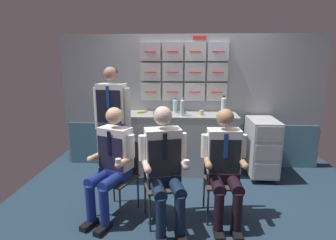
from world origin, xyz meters
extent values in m
cube|color=#223649|center=(0.00, 0.00, -0.02)|extent=(4.80, 4.80, 0.04)
cube|color=#959CA4|center=(0.00, 1.38, 1.07)|extent=(4.20, 0.06, 2.15)
cube|color=teal|center=(0.00, 1.34, 0.36)|extent=(4.12, 0.01, 0.72)
cube|color=#B2BFB9|center=(-0.65, 1.32, 1.26)|extent=(0.32, 0.06, 0.28)
cylinder|color=red|center=(-0.65, 1.28, 1.26)|extent=(0.18, 0.01, 0.01)
cube|color=silver|center=(-0.30, 1.32, 1.26)|extent=(0.32, 0.06, 0.28)
cylinder|color=red|center=(-0.30, 1.28, 1.26)|extent=(0.18, 0.01, 0.01)
cube|color=silver|center=(0.05, 1.32, 1.26)|extent=(0.32, 0.06, 0.28)
cylinder|color=red|center=(0.05, 1.28, 1.26)|extent=(0.18, 0.01, 0.01)
cube|color=#B9BFBC|center=(0.40, 1.32, 1.26)|extent=(0.32, 0.06, 0.28)
cylinder|color=red|center=(0.40, 1.28, 1.26)|extent=(0.18, 0.01, 0.01)
cube|color=#B8B5B5|center=(-0.65, 1.32, 1.57)|extent=(0.32, 0.06, 0.28)
cylinder|color=red|center=(-0.65, 1.28, 1.57)|extent=(0.18, 0.01, 0.01)
cube|color=#B1B8B9|center=(-0.30, 1.32, 1.57)|extent=(0.32, 0.06, 0.28)
cylinder|color=red|center=(-0.30, 1.28, 1.57)|extent=(0.18, 0.01, 0.01)
cube|color=#B7BCBF|center=(0.05, 1.32, 1.57)|extent=(0.32, 0.06, 0.28)
cylinder|color=red|center=(0.05, 1.28, 1.57)|extent=(0.18, 0.01, 0.01)
cube|color=#B7B8B6|center=(0.40, 1.32, 1.57)|extent=(0.32, 0.06, 0.28)
cylinder|color=red|center=(0.40, 1.28, 1.57)|extent=(0.18, 0.01, 0.01)
cube|color=#AFACB1|center=(-0.65, 1.32, 1.88)|extent=(0.32, 0.06, 0.28)
cylinder|color=red|center=(-0.65, 1.28, 1.88)|extent=(0.18, 0.01, 0.01)
cube|color=#BBB2B8|center=(-0.30, 1.32, 1.88)|extent=(0.32, 0.06, 0.28)
cylinder|color=red|center=(-0.30, 1.28, 1.88)|extent=(0.18, 0.01, 0.01)
cube|color=silver|center=(0.05, 1.32, 1.88)|extent=(0.32, 0.06, 0.28)
cylinder|color=red|center=(0.05, 1.28, 1.88)|extent=(0.18, 0.01, 0.01)
cube|color=silver|center=(0.40, 1.32, 1.88)|extent=(0.32, 0.06, 0.28)
cylinder|color=red|center=(0.40, 1.28, 1.88)|extent=(0.18, 0.01, 0.01)
cube|color=red|center=(0.11, 1.33, 2.09)|extent=(0.20, 0.02, 0.05)
cube|color=#ABAFAC|center=(-0.23, 1.09, 0.46)|extent=(1.82, 0.52, 0.91)
cube|color=#9BA09D|center=(-0.23, 1.09, 0.93)|extent=(1.86, 0.53, 0.03)
sphere|color=black|center=(0.91, 0.71, 0.04)|extent=(0.07, 0.07, 0.07)
sphere|color=black|center=(1.22, 0.71, 0.04)|extent=(0.07, 0.07, 0.07)
sphere|color=black|center=(0.91, 1.26, 0.04)|extent=(0.07, 0.07, 0.07)
sphere|color=black|center=(1.22, 1.26, 0.04)|extent=(0.07, 0.07, 0.07)
cube|color=beige|center=(1.07, 0.98, 0.48)|extent=(0.40, 0.64, 0.82)
cube|color=#AAABAA|center=(1.07, 0.66, 0.21)|extent=(0.35, 0.01, 0.22)
cube|color=#AAABAA|center=(1.07, 0.66, 0.48)|extent=(0.35, 0.01, 0.22)
cube|color=#AAABAA|center=(1.07, 0.66, 0.76)|extent=(0.35, 0.01, 0.22)
cylinder|color=#28282D|center=(1.07, 0.68, 0.87)|extent=(0.32, 0.02, 0.02)
cylinder|color=#2D2D33|center=(-1.13, -0.24, 0.21)|extent=(0.02, 0.02, 0.41)
cylinder|color=#2D2D33|center=(-0.80, -0.38, 0.21)|extent=(0.02, 0.02, 0.41)
cylinder|color=#2D2D33|center=(-0.99, 0.09, 0.21)|extent=(0.02, 0.02, 0.41)
cylinder|color=#2D2D33|center=(-0.66, -0.05, 0.21)|extent=(0.02, 0.02, 0.41)
cube|color=#3C342B|center=(-0.89, -0.15, 0.43)|extent=(0.52, 0.52, 0.02)
cube|color=#3C342B|center=(-0.82, 0.03, 0.64)|extent=(0.35, 0.17, 0.40)
cylinder|color=#2D2D33|center=(-0.99, 0.09, 0.64)|extent=(0.02, 0.02, 0.40)
cylinder|color=#2D2D33|center=(-0.66, -0.05, 0.64)|extent=(0.02, 0.02, 0.40)
cube|color=black|center=(-1.13, -0.46, 0.03)|extent=(0.17, 0.24, 0.06)
cube|color=black|center=(-0.96, -0.53, 0.03)|extent=(0.17, 0.24, 0.06)
cylinder|color=navy|center=(-1.11, -0.42, 0.26)|extent=(0.10, 0.10, 0.41)
cylinder|color=navy|center=(-0.94, -0.49, 0.26)|extent=(0.10, 0.10, 0.41)
cylinder|color=navy|center=(-1.04, -0.27, 0.49)|extent=(0.27, 0.40, 0.13)
cylinder|color=navy|center=(-0.87, -0.34, 0.49)|extent=(0.27, 0.40, 0.13)
cube|color=navy|center=(-0.89, -0.15, 0.50)|extent=(0.39, 0.31, 0.12)
cube|color=white|center=(-0.89, -0.13, 0.79)|extent=(0.40, 0.32, 0.47)
cube|color=#201F3A|center=(-0.93, -0.22, 0.75)|extent=(0.31, 0.14, 0.38)
cube|color=black|center=(-0.93, -0.23, 0.88)|extent=(0.04, 0.02, 0.27)
cylinder|color=white|center=(-1.08, -0.05, 0.84)|extent=(0.08, 0.08, 0.26)
cylinder|color=#E2B08C|center=(-1.10, -0.15, 0.70)|extent=(0.15, 0.24, 0.07)
sphere|color=#E2B08C|center=(-1.14, -0.25, 0.70)|extent=(0.08, 0.08, 0.08)
cylinder|color=white|center=(-0.69, -0.21, 0.84)|extent=(0.08, 0.08, 0.26)
cylinder|color=#E2B08C|center=(-0.75, -0.30, 0.70)|extent=(0.15, 0.24, 0.07)
sphere|color=#E2B08C|center=(-0.80, -0.40, 0.70)|extent=(0.08, 0.08, 0.08)
cylinder|color=silver|center=(-0.80, -0.40, 0.74)|extent=(0.06, 0.06, 0.06)
sphere|color=#E2B08C|center=(-0.89, -0.13, 1.16)|extent=(0.19, 0.19, 0.19)
ellipsoid|color=tan|center=(-0.88, -0.11, 1.18)|extent=(0.23, 0.23, 0.13)
cylinder|color=#2D2D33|center=(-0.46, -0.50, 0.21)|extent=(0.02, 0.02, 0.41)
cylinder|color=#2D2D33|center=(-0.11, -0.40, 0.21)|extent=(0.02, 0.02, 0.41)
cylinder|color=#2D2D33|center=(-0.56, -0.15, 0.21)|extent=(0.02, 0.02, 0.41)
cylinder|color=#2D2D33|center=(-0.21, -0.05, 0.21)|extent=(0.02, 0.02, 0.41)
cube|color=#3C342B|center=(-0.33, -0.28, 0.43)|extent=(0.49, 0.49, 0.02)
cube|color=#3C342B|center=(-0.39, -0.09, 0.64)|extent=(0.36, 0.13, 0.40)
cylinder|color=#2D2D33|center=(-0.56, -0.15, 0.64)|extent=(0.02, 0.02, 0.40)
cylinder|color=#2D2D33|center=(-0.21, -0.05, 0.64)|extent=(0.02, 0.02, 0.40)
cube|color=black|center=(-0.13, -0.63, 0.03)|extent=(0.15, 0.24, 0.06)
cylinder|color=#111F38|center=(-0.33, -0.65, 0.26)|extent=(0.10, 0.10, 0.41)
cylinder|color=#111F38|center=(-0.14, -0.59, 0.26)|extent=(0.10, 0.10, 0.41)
cylinder|color=#111F38|center=(-0.38, -0.47, 0.49)|extent=(0.23, 0.42, 0.13)
cylinder|color=#111F38|center=(-0.19, -0.42, 0.49)|extent=(0.23, 0.42, 0.13)
cube|color=#111F38|center=(-0.33, -0.28, 0.50)|extent=(0.40, 0.29, 0.12)
cube|color=white|center=(-0.34, -0.26, 0.81)|extent=(0.42, 0.30, 0.50)
cube|color=black|center=(-0.31, -0.36, 0.77)|extent=(0.34, 0.10, 0.40)
cube|color=black|center=(-0.31, -0.37, 0.90)|extent=(0.04, 0.02, 0.28)
cylinder|color=white|center=(-0.55, -0.32, 0.86)|extent=(0.08, 0.08, 0.27)
cylinder|color=beige|center=(-0.50, -0.42, 0.71)|extent=(0.13, 0.26, 0.07)
sphere|color=beige|center=(-0.47, -0.53, 0.71)|extent=(0.08, 0.08, 0.08)
cylinder|color=white|center=(-0.13, -0.20, 0.86)|extent=(0.08, 0.08, 0.27)
cylinder|color=beige|center=(-0.12, -0.31, 0.71)|extent=(0.13, 0.26, 0.07)
sphere|color=beige|center=(-0.09, -0.42, 0.71)|extent=(0.08, 0.08, 0.08)
cylinder|color=white|center=(-0.09, -0.42, 0.75)|extent=(0.06, 0.06, 0.06)
sphere|color=beige|center=(-0.34, -0.26, 1.20)|extent=(0.20, 0.20, 0.20)
ellipsoid|color=black|center=(-0.34, -0.24, 1.21)|extent=(0.24, 0.22, 0.14)
cylinder|color=#2D2D33|center=(0.15, -0.36, 0.21)|extent=(0.02, 0.02, 0.41)
cylinder|color=#2D2D33|center=(0.51, -0.34, 0.21)|extent=(0.02, 0.02, 0.41)
cylinder|color=#2D2D33|center=(0.13, 0.00, 0.21)|extent=(0.02, 0.02, 0.41)
cylinder|color=#2D2D33|center=(0.49, 0.02, 0.21)|extent=(0.02, 0.02, 0.41)
cube|color=#3C342B|center=(0.32, -0.17, 0.43)|extent=(0.42, 0.42, 0.02)
cube|color=#3C342B|center=(0.31, 0.02, 0.64)|extent=(0.37, 0.04, 0.40)
cylinder|color=#2D2D33|center=(0.13, 0.00, 0.64)|extent=(0.02, 0.02, 0.40)
cylinder|color=#2D2D33|center=(0.49, 0.02, 0.64)|extent=(0.02, 0.02, 0.40)
cube|color=black|center=(0.25, -0.55, 0.03)|extent=(0.10, 0.22, 0.06)
cube|color=black|center=(0.43, -0.54, 0.03)|extent=(0.10, 0.22, 0.06)
cylinder|color=black|center=(0.25, -0.51, 0.26)|extent=(0.10, 0.10, 0.41)
cylinder|color=black|center=(0.43, -0.50, 0.26)|extent=(0.10, 0.10, 0.41)
cylinder|color=black|center=(0.24, -0.34, 0.49)|extent=(0.15, 0.38, 0.13)
cylinder|color=black|center=(0.42, -0.33, 0.49)|extent=(0.15, 0.38, 0.13)
cube|color=black|center=(0.32, -0.17, 0.50)|extent=(0.34, 0.22, 0.12)
cube|color=white|center=(0.32, -0.15, 0.79)|extent=(0.36, 0.21, 0.47)
cube|color=black|center=(0.33, -0.25, 0.76)|extent=(0.33, 0.03, 0.38)
cube|color=navy|center=(0.33, -0.26, 0.88)|extent=(0.04, 0.01, 0.27)
cylinder|color=white|center=(0.11, -0.16, 0.84)|extent=(0.08, 0.08, 0.26)
cylinder|color=#A87D5A|center=(0.14, -0.26, 0.70)|extent=(0.08, 0.24, 0.07)
sphere|color=#A87D5A|center=(0.14, -0.37, 0.70)|extent=(0.08, 0.08, 0.08)
cylinder|color=white|center=(0.53, -0.14, 0.84)|extent=(0.08, 0.08, 0.26)
cylinder|color=#A87D5A|center=(0.51, -0.25, 0.70)|extent=(0.08, 0.24, 0.07)
sphere|color=#A87D5A|center=(0.52, -0.35, 0.70)|extent=(0.08, 0.08, 0.08)
sphere|color=#A87D5A|center=(0.32, -0.15, 1.16)|extent=(0.19, 0.19, 0.19)
ellipsoid|color=tan|center=(0.32, -0.13, 1.18)|extent=(0.19, 0.18, 0.13)
cube|color=black|center=(-1.21, 0.59, 0.03)|extent=(0.13, 0.25, 0.06)
cube|color=black|center=(-1.01, 0.56, 0.03)|extent=(0.13, 0.25, 0.06)
cylinder|color=navy|center=(-1.19, 0.62, 0.49)|extent=(0.12, 0.12, 0.86)
cylinder|color=navy|center=(-1.01, 0.59, 0.49)|extent=(0.12, 0.12, 0.86)
cube|color=white|center=(-1.10, 0.60, 1.18)|extent=(0.40, 0.27, 0.53)
cube|color=black|center=(-1.12, 0.49, 1.15)|extent=(0.34, 0.07, 0.44)
cube|color=navy|center=(-1.12, 0.49, 1.28)|extent=(0.04, 0.02, 0.30)
cylinder|color=white|center=(-1.32, 0.64, 1.10)|extent=(0.08, 0.08, 0.59)
sphere|color=#A57963|center=(-1.32, 0.64, 0.81)|extent=(0.08, 0.08, 0.08)
cylinder|color=white|center=(-0.88, 0.57, 1.10)|extent=(0.08, 0.08, 0.59)
sphere|color=#A57963|center=(-0.88, 0.57, 0.81)|extent=(0.08, 0.08, 0.08)
sphere|color=#A57963|center=(-1.10, 0.60, 1.58)|extent=(0.19, 0.19, 0.19)
ellipsoid|color=black|center=(-1.10, 0.62, 1.60)|extent=(0.21, 0.20, 0.13)
cylinder|color=silver|center=(0.50, 1.24, 1.05)|extent=(0.07, 0.07, 0.21)
cone|color=silver|center=(0.50, 1.24, 1.17)|extent=(0.07, 0.07, 0.02)
cylinder|color=black|center=(0.50, 1.24, 1.19)|extent=(0.03, 0.03, 0.02)
cylinder|color=silver|center=(-0.14, 0.95, 1.06)|extent=(0.06, 0.06, 0.23)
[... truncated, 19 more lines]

